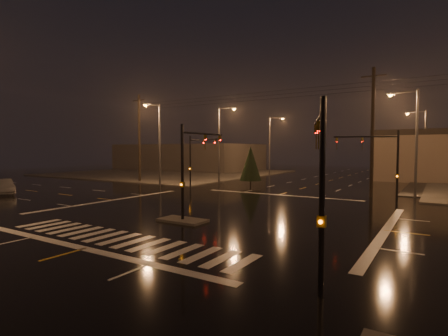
{
  "coord_description": "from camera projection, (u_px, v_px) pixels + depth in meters",
  "views": [
    {
      "loc": [
        13.48,
        -20.78,
        4.43
      ],
      "look_at": [
        -1.0,
        2.44,
        3.0
      ],
      "focal_mm": 28.0,
      "sensor_mm": 36.0,
      "label": 1
    }
  ],
  "objects": [
    {
      "name": "commercial_block",
      "position": [
        189.0,
        157.0,
        78.9
      ],
      "size": [
        30.0,
        18.0,
        5.6
      ],
      "primitive_type": "cube",
      "color": "#433C3B",
      "rests_on": "ground"
    },
    {
      "name": "signal_mast_median",
      "position": [
        191.0,
        160.0,
        22.17
      ],
      "size": [
        0.25,
        4.59,
        6.0
      ],
      "color": "black",
      "rests_on": "ground"
    },
    {
      "name": "median_island",
      "position": [
        183.0,
        220.0,
        21.57
      ],
      "size": [
        3.0,
        1.6,
        0.15
      ],
      "primitive_type": "cube",
      "color": "#413F3A",
      "rests_on": "ground"
    },
    {
      "name": "signal_mast_nw",
      "position": [
        195.0,
        156.0,
        38.37
      ],
      "size": [
        4.84,
        1.86,
        6.0
      ],
      "color": "black",
      "rests_on": "ground"
    },
    {
      "name": "streetlight_4",
      "position": [
        423.0,
        140.0,
        49.26
      ],
      "size": [
        2.77,
        0.32,
        10.0
      ],
      "color": "#38383A",
      "rests_on": "ground"
    },
    {
      "name": "stop_bar_near",
      "position": [
        85.0,
        249.0,
        15.64
      ],
      "size": [
        16.0,
        0.5,
        0.01
      ],
      "primitive_type": "cube",
      "color": "beige",
      "rests_on": "ground"
    },
    {
      "name": "streetlight_2",
      "position": [
        271.0,
        142.0,
        59.38
      ],
      "size": [
        2.77,
        0.32,
        10.0
      ],
      "color": "#38383A",
      "rests_on": "ground"
    },
    {
      "name": "streetlight_3",
      "position": [
        413.0,
        135.0,
        32.31
      ],
      "size": [
        2.77,
        0.32,
        10.0
      ],
      "color": "#38383A",
      "rests_on": "ground"
    },
    {
      "name": "utility_pole_0",
      "position": [
        139.0,
        137.0,
        48.13
      ],
      "size": [
        2.2,
        0.32,
        12.0
      ],
      "color": "black",
      "rests_on": "ground"
    },
    {
      "name": "crosswalk",
      "position": [
        119.0,
        239.0,
        17.34
      ],
      "size": [
        15.0,
        2.6,
        0.01
      ],
      "primitive_type": "cube",
      "color": "beige",
      "rests_on": "ground"
    },
    {
      "name": "sidewalk_nw",
      "position": [
        171.0,
        173.0,
        66.23
      ],
      "size": [
        36.0,
        36.0,
        0.12
      ],
      "primitive_type": "cube",
      "color": "#413F3A",
      "rests_on": "ground"
    },
    {
      "name": "signal_mast_ne",
      "position": [
        384.0,
        158.0,
        28.34
      ],
      "size": [
        4.84,
        1.86,
        6.0
      ],
      "color": "black",
      "rests_on": "ground"
    },
    {
      "name": "ground",
      "position": [
        218.0,
        212.0,
        24.96
      ],
      "size": [
        140.0,
        140.0,
        0.0
      ],
      "primitive_type": "plane",
      "color": "black",
      "rests_on": "ground"
    },
    {
      "name": "streetlight_5",
      "position": [
        158.0,
        139.0,
        42.59
      ],
      "size": [
        0.32,
        2.77,
        10.0
      ],
      "color": "#38383A",
      "rests_on": "ground"
    },
    {
      "name": "car_crossing",
      "position": [
        3.0,
        187.0,
        34.7
      ],
      "size": [
        4.84,
        2.9,
        1.51
      ],
      "primitive_type": "imported",
      "rotation": [
        0.0,
        0.0,
        1.27
      ],
      "color": "slate",
      "rests_on": "ground"
    },
    {
      "name": "streetlight_1",
      "position": [
        221.0,
        139.0,
        45.82
      ],
      "size": [
        2.77,
        0.32,
        10.0
      ],
      "color": "#38383A",
      "rests_on": "ground"
    },
    {
      "name": "signal_mast_se",
      "position": [
        321.0,
        172.0,
        11.1
      ],
      "size": [
        1.55,
        3.87,
        6.0
      ],
      "color": "black",
      "rests_on": "ground"
    },
    {
      "name": "conifer_3",
      "position": [
        251.0,
        163.0,
        42.26
      ],
      "size": [
        2.65,
        2.65,
        4.84
      ],
      "color": "black",
      "rests_on": "ground"
    },
    {
      "name": "utility_pole_1",
      "position": [
        372.0,
        131.0,
        32.28
      ],
      "size": [
        2.2,
        0.32,
        12.0
      ],
      "color": "black",
      "rests_on": "ground"
    },
    {
      "name": "stop_bar_far",
      "position": [
        279.0,
        195.0,
        34.29
      ],
      "size": [
        16.0,
        0.5,
        0.01
      ],
      "primitive_type": "cube",
      "color": "beige",
      "rests_on": "ground"
    }
  ]
}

